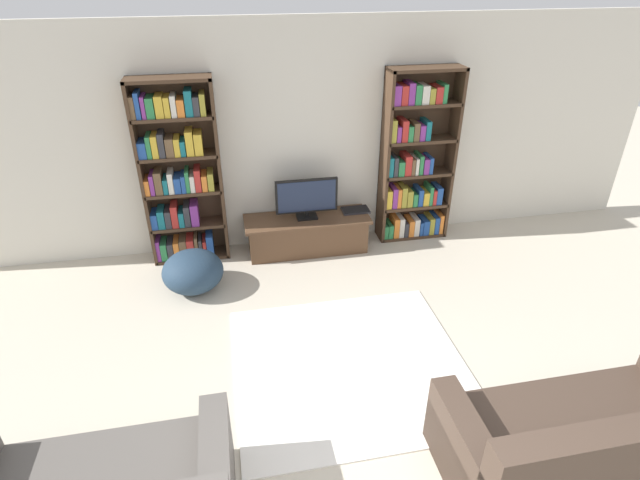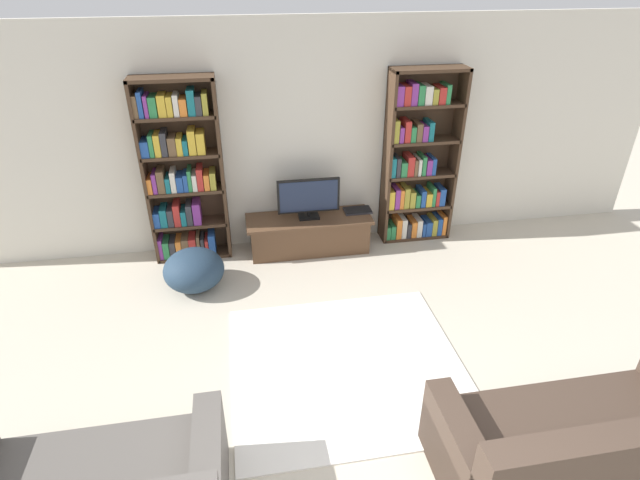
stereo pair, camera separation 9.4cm
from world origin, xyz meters
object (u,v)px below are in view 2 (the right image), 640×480
object	(u,v)px
tv_stand	(309,233)
couch_right_sofa	(583,451)
beanbag_ottoman	(194,270)
laptop	(358,210)
television	(309,198)
bookshelf_right	(417,163)
bookshelf_left	(182,174)

from	to	relation	value
tv_stand	couch_right_sofa	world-z (taller)	couch_right_sofa
beanbag_ottoman	laptop	bearing A→B (deg)	18.58
laptop	couch_right_sofa	xyz separation A→B (m)	(0.70, -3.42, -0.16)
beanbag_ottoman	television	bearing A→B (deg)	23.76
television	beanbag_ottoman	size ratio (longest dim) A/B	1.13
couch_right_sofa	beanbag_ottoman	distance (m)	3.82
bookshelf_right	bookshelf_left	bearing A→B (deg)	-179.97
television	laptop	bearing A→B (deg)	6.20
laptop	television	bearing A→B (deg)	-173.80
bookshelf_left	television	xyz separation A→B (m)	(1.39, -0.13, -0.34)
bookshelf_left	beanbag_ottoman	bearing A→B (deg)	-84.96
bookshelf_left	laptop	xyz separation A→B (m)	(1.99, -0.06, -0.58)
bookshelf_right	couch_right_sofa	distance (m)	3.55
couch_right_sofa	bookshelf_right	bearing A→B (deg)	89.64
bookshelf_right	television	bearing A→B (deg)	-174.32
television	laptop	xyz separation A→B (m)	(0.61, 0.07, -0.24)
bookshelf_left	couch_right_sofa	distance (m)	4.46
bookshelf_left	laptop	size ratio (longest dim) A/B	6.33
television	couch_right_sofa	bearing A→B (deg)	-68.77
laptop	beanbag_ottoman	world-z (taller)	laptop
laptop	beanbag_ottoman	xyz separation A→B (m)	(-1.93, -0.65, -0.23)
bookshelf_left	television	distance (m)	1.43
bookshelf_left	bookshelf_right	xyz separation A→B (m)	(2.71, 0.00, -0.05)
bookshelf_left	laptop	bearing A→B (deg)	-1.85
couch_right_sofa	laptop	bearing A→B (deg)	101.50
laptop	beanbag_ottoman	size ratio (longest dim) A/B	0.51
couch_right_sofa	beanbag_ottoman	size ratio (longest dim) A/B	2.91
tv_stand	television	xyz separation A→B (m)	(0.00, 0.00, 0.47)
television	couch_right_sofa	xyz separation A→B (m)	(1.30, -3.35, -0.41)
bookshelf_right	laptop	xyz separation A→B (m)	(-0.72, -0.07, -0.53)
television	beanbag_ottoman	world-z (taller)	television
tv_stand	laptop	distance (m)	0.65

